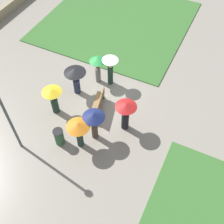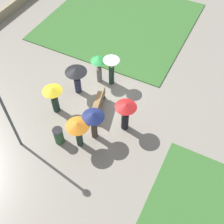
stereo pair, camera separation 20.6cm
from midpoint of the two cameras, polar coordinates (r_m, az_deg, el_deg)
ground_plane at (r=16.06m, az=-2.37°, el=4.15°), size 90.00×90.00×0.00m
lawn_patch_near at (r=21.31m, az=1.86°, el=18.01°), size 9.80×9.86×0.06m
park_bench at (r=14.83m, az=-2.35°, el=1.61°), size 1.94×0.86×0.90m
lamp_post at (r=12.28m, az=-20.89°, el=1.37°), size 0.32×0.32×4.75m
trash_bin at (r=13.84m, az=-10.36°, el=-4.76°), size 0.50×0.50×0.96m
crowd_person_black at (r=15.24m, az=-6.87°, el=7.58°), size 1.19×1.19×1.76m
crowd_person_navy at (r=13.07m, az=-3.35°, el=-1.46°), size 1.06×1.06×1.84m
crowd_person_yellow at (r=14.56m, az=-11.42°, el=3.32°), size 1.03×1.03×1.71m
crowd_person_white at (r=15.53m, az=0.28°, el=9.71°), size 0.92×0.92×2.02m
crowd_person_green at (r=15.75m, az=-2.33°, el=9.80°), size 0.91×0.91×1.80m
crowd_person_orange at (r=12.87m, az=-6.54°, el=-3.21°), size 1.11×1.11×1.77m
crowd_person_red at (r=13.51m, az=3.20°, el=-0.02°), size 1.06×1.06×1.84m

